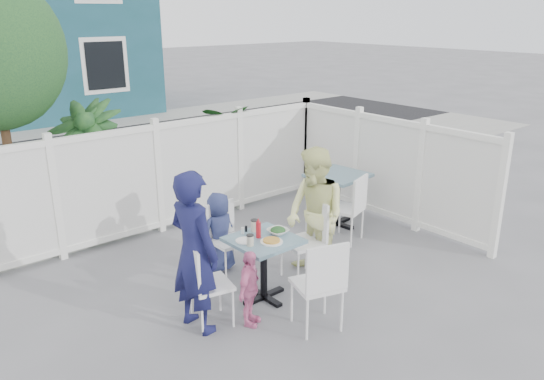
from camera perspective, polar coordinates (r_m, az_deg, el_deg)
ground at (r=6.17m, az=-1.56°, el=-11.31°), size 80.00×80.00×0.00m
near_sidewalk at (r=9.19m, az=-16.49°, el=-1.72°), size 24.00×2.60×0.01m
street at (r=12.54m, az=-23.44°, el=2.86°), size 24.00×5.00×0.01m
far_sidewalk at (r=15.48m, az=-26.91°, el=5.14°), size 24.00×1.60×0.01m
fence_back at (r=7.78m, az=-12.11°, el=1.04°), size 5.86×0.08×1.60m
fence_right at (r=8.25m, az=12.24°, el=2.05°), size 0.08×3.66×1.60m
potted_shrub_a at (r=8.06m, az=-19.15°, el=2.30°), size 1.48×1.48×1.91m
potted_shrub_b at (r=8.79m, az=-7.61°, el=3.80°), size 1.79×1.63×1.71m
main_table at (r=5.87m, az=-0.90°, el=-6.73°), size 0.70×0.70×0.73m
spare_table at (r=7.94m, az=7.08°, el=0.49°), size 0.84×0.84×0.81m
chair_left at (r=5.45m, az=-7.43°, el=-9.45°), size 0.48×0.49×0.91m
chair_right at (r=6.34m, az=3.96°, el=-4.74°), size 0.50×0.51×0.97m
chair_back at (r=6.51m, az=-5.03°, el=-4.61°), size 0.41×0.39×0.89m
chair_near at (r=5.31m, az=5.32°, el=-9.59°), size 0.56×0.55×0.99m
chair_spare at (r=7.40m, az=8.59°, el=-1.48°), size 0.55×0.54×0.97m
man at (r=5.29m, az=-8.37°, el=-6.62°), size 0.48×0.66×1.68m
woman at (r=6.25m, az=4.69°, el=-2.75°), size 0.72×0.86×1.62m
boy at (r=6.56m, az=-5.71°, el=-4.54°), size 0.53×0.38×1.01m
toddler at (r=5.47m, az=-2.43°, el=-10.56°), size 0.51×0.43×0.82m
plate_main at (r=5.70m, az=-0.06°, el=-5.59°), size 0.25×0.25×0.02m
plate_side at (r=5.74m, az=-2.96°, el=-5.47°), size 0.20×0.20×0.01m
salad_bowl at (r=5.91m, az=0.64°, el=-4.49°), size 0.23×0.23×0.06m
coffee_cup_a at (r=5.62m, az=-2.37°, el=-5.46°), size 0.08×0.08×0.11m
coffee_cup_b at (r=5.97m, az=-1.90°, el=-3.89°), size 0.08×0.08×0.13m
ketchup_bottle at (r=5.79m, az=-1.48°, el=-4.31°), size 0.06×0.06×0.18m
salt_shaker at (r=5.91m, az=-3.17°, el=-4.39°), size 0.03×0.03×0.07m
pepper_shaker at (r=5.97m, az=-2.80°, el=-4.19°), size 0.03×0.03×0.07m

